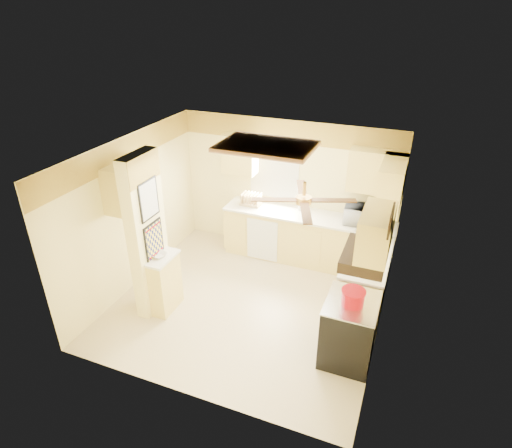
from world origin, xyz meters
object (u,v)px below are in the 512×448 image
at_px(stove, 349,330).
at_px(dutch_oven, 353,297).
at_px(microwave, 362,215).
at_px(kettle, 363,268).
at_px(bowl, 159,255).

bearing_deg(stove, dutch_oven, -88.65).
height_order(stove, microwave, microwave).
bearing_deg(microwave, stove, 93.03).
bearing_deg(microwave, kettle, 96.52).
bearing_deg(bowl, stove, 0.19).
bearing_deg(stove, bowl, -179.81).
bearing_deg(kettle, stove, -91.87).
relative_size(bowl, dutch_oven, 0.71).
xyz_separation_m(stove, kettle, (0.02, 0.63, 0.58)).
bearing_deg(dutch_oven, kettle, 88.31).
height_order(stove, kettle, kettle).
xyz_separation_m(stove, bowl, (-2.85, -0.01, 0.51)).
bearing_deg(bowl, dutch_oven, -0.55).
distance_m(stove, kettle, 0.86).
bearing_deg(kettle, bowl, -167.47).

